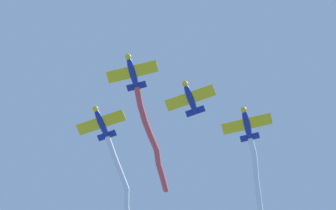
{
  "coord_description": "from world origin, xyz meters",
  "views": [
    {
      "loc": [
        25.44,
        -8.41,
        4.35
      ],
      "look_at": [
        -1.07,
        2.36,
        84.67
      ],
      "focal_mm": 61.6,
      "sensor_mm": 36.0,
      "label": 1
    }
  ],
  "objects_px": {
    "airplane_lead": "(132,72)",
    "airplane_slot": "(247,124)",
    "airplane_left_wing": "(190,98)",
    "airplane_right_wing": "(101,122)"
  },
  "relations": [
    {
      "from": "airplane_left_wing",
      "to": "airplane_slot",
      "type": "height_order",
      "value": "airplane_left_wing"
    },
    {
      "from": "airplane_right_wing",
      "to": "airplane_slot",
      "type": "xyz_separation_m",
      "value": [
        8.23,
        20.21,
        -0.6
      ]
    },
    {
      "from": "airplane_right_wing",
      "to": "airplane_slot",
      "type": "height_order",
      "value": "airplane_right_wing"
    },
    {
      "from": "airplane_lead",
      "to": "airplane_slot",
      "type": "xyz_separation_m",
      "value": [
        -1.03,
        18.71,
        -0.3
      ]
    },
    {
      "from": "airplane_left_wing",
      "to": "airplane_right_wing",
      "type": "relative_size",
      "value": 1.0
    },
    {
      "from": "airplane_lead",
      "to": "airplane_left_wing",
      "type": "height_order",
      "value": "same"
    },
    {
      "from": "airplane_lead",
      "to": "airplane_slot",
      "type": "distance_m",
      "value": 18.74
    },
    {
      "from": "airplane_right_wing",
      "to": "airplane_slot",
      "type": "relative_size",
      "value": 0.95
    },
    {
      "from": "airplane_right_wing",
      "to": "airplane_slot",
      "type": "bearing_deg",
      "value": 109.65
    },
    {
      "from": "airplane_left_wing",
      "to": "airplane_slot",
      "type": "distance_m",
      "value": 9.39
    }
  ]
}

